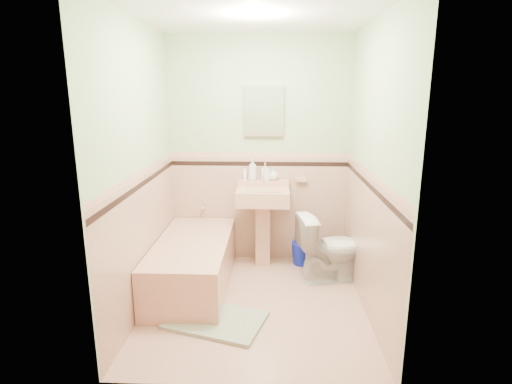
{
  "coord_description": "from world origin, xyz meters",
  "views": [
    {
      "loc": [
        0.15,
        -3.42,
        1.9
      ],
      "look_at": [
        0.0,
        0.25,
        1.0
      ],
      "focal_mm": 28.69,
      "sensor_mm": 36.0,
      "label": 1
    }
  ],
  "objects_px": {
    "bathtub": "(193,265)",
    "soap_bottle_left": "(253,169)",
    "sink": "(263,228)",
    "toilet": "(331,247)",
    "soap_bottle_right": "(274,174)",
    "shoe": "(200,311)",
    "bucket": "(302,253)",
    "medicine_cabinet": "(264,111)",
    "soap_bottle_mid": "(265,171)"
  },
  "relations": [
    {
      "from": "bathtub",
      "to": "soap_bottle_left",
      "type": "distance_m",
      "value": 1.23
    },
    {
      "from": "sink",
      "to": "toilet",
      "type": "xyz_separation_m",
      "value": [
        0.71,
        -0.32,
        -0.09
      ]
    },
    {
      "from": "soap_bottle_right",
      "to": "shoe",
      "type": "bearing_deg",
      "value": -115.73
    },
    {
      "from": "bathtub",
      "to": "soap_bottle_right",
      "type": "xyz_separation_m",
      "value": [
        0.79,
        0.71,
        0.79
      ]
    },
    {
      "from": "toilet",
      "to": "bucket",
      "type": "bearing_deg",
      "value": 23.05
    },
    {
      "from": "medicine_cabinet",
      "to": "soap_bottle_left",
      "type": "distance_m",
      "value": 0.65
    },
    {
      "from": "soap_bottle_mid",
      "to": "soap_bottle_right",
      "type": "relative_size",
      "value": 1.36
    },
    {
      "from": "soap_bottle_right",
      "to": "bucket",
      "type": "bearing_deg",
      "value": -19.48
    },
    {
      "from": "soap_bottle_mid",
      "to": "toilet",
      "type": "relative_size",
      "value": 0.27
    },
    {
      "from": "soap_bottle_left",
      "to": "shoe",
      "type": "distance_m",
      "value": 1.69
    },
    {
      "from": "bathtub",
      "to": "shoe",
      "type": "height_order",
      "value": "bathtub"
    },
    {
      "from": "bucket",
      "to": "sink",
      "type": "bearing_deg",
      "value": -172.12
    },
    {
      "from": "sink",
      "to": "soap_bottle_right",
      "type": "height_order",
      "value": "soap_bottle_right"
    },
    {
      "from": "soap_bottle_right",
      "to": "bathtub",
      "type": "bearing_deg",
      "value": -138.15
    },
    {
      "from": "sink",
      "to": "medicine_cabinet",
      "type": "height_order",
      "value": "medicine_cabinet"
    },
    {
      "from": "toilet",
      "to": "soap_bottle_right",
      "type": "bearing_deg",
      "value": 38.42
    },
    {
      "from": "sink",
      "to": "bucket",
      "type": "xyz_separation_m",
      "value": [
        0.45,
        0.06,
        -0.32
      ]
    },
    {
      "from": "bathtub",
      "to": "sink",
      "type": "bearing_deg",
      "value": 37.93
    },
    {
      "from": "medicine_cabinet",
      "to": "soap_bottle_right",
      "type": "height_order",
      "value": "medicine_cabinet"
    },
    {
      "from": "bucket",
      "to": "soap_bottle_left",
      "type": "bearing_deg",
      "value": 168.25
    },
    {
      "from": "sink",
      "to": "medicine_cabinet",
      "type": "relative_size",
      "value": 1.64
    },
    {
      "from": "bathtub",
      "to": "toilet",
      "type": "relative_size",
      "value": 2.13
    },
    {
      "from": "sink",
      "to": "soap_bottle_left",
      "type": "distance_m",
      "value": 0.66
    },
    {
      "from": "bathtub",
      "to": "soap_bottle_mid",
      "type": "xyz_separation_m",
      "value": [
        0.7,
        0.71,
        0.82
      ]
    },
    {
      "from": "soap_bottle_left",
      "to": "bucket",
      "type": "bearing_deg",
      "value": -11.75
    },
    {
      "from": "sink",
      "to": "soap_bottle_mid",
      "type": "relative_size",
      "value": 4.61
    },
    {
      "from": "soap_bottle_left",
      "to": "soap_bottle_mid",
      "type": "bearing_deg",
      "value": 0.0
    },
    {
      "from": "soap_bottle_left",
      "to": "soap_bottle_right",
      "type": "relative_size",
      "value": 1.68
    },
    {
      "from": "bathtub",
      "to": "shoe",
      "type": "relative_size",
      "value": 9.78
    },
    {
      "from": "toilet",
      "to": "bucket",
      "type": "height_order",
      "value": "toilet"
    },
    {
      "from": "bathtub",
      "to": "soap_bottle_mid",
      "type": "height_order",
      "value": "soap_bottle_mid"
    },
    {
      "from": "soap_bottle_right",
      "to": "toilet",
      "type": "relative_size",
      "value": 0.2
    },
    {
      "from": "soap_bottle_left",
      "to": "toilet",
      "type": "relative_size",
      "value": 0.34
    },
    {
      "from": "medicine_cabinet",
      "to": "bucket",
      "type": "relative_size",
      "value": 2.15
    },
    {
      "from": "medicine_cabinet",
      "to": "soap_bottle_right",
      "type": "xyz_separation_m",
      "value": [
        0.11,
        -0.03,
        -0.68
      ]
    },
    {
      "from": "soap_bottle_mid",
      "to": "shoe",
      "type": "relative_size",
      "value": 1.25
    },
    {
      "from": "bathtub",
      "to": "sink",
      "type": "relative_size",
      "value": 1.69
    },
    {
      "from": "soap_bottle_left",
      "to": "toilet",
      "type": "distance_m",
      "value": 1.21
    },
    {
      "from": "soap_bottle_left",
      "to": "shoe",
      "type": "relative_size",
      "value": 1.55
    },
    {
      "from": "sink",
      "to": "shoe",
      "type": "relative_size",
      "value": 5.77
    },
    {
      "from": "sink",
      "to": "medicine_cabinet",
      "type": "distance_m",
      "value": 1.27
    },
    {
      "from": "soap_bottle_left",
      "to": "soap_bottle_right",
      "type": "xyz_separation_m",
      "value": [
        0.23,
        0.0,
        -0.05
      ]
    },
    {
      "from": "soap_bottle_mid",
      "to": "toilet",
      "type": "height_order",
      "value": "soap_bottle_mid"
    },
    {
      "from": "soap_bottle_mid",
      "to": "toilet",
      "type": "xyz_separation_m",
      "value": [
        0.7,
        -0.5,
        -0.69
      ]
    },
    {
      "from": "soap_bottle_right",
      "to": "toilet",
      "type": "xyz_separation_m",
      "value": [
        0.6,
        -0.5,
        -0.67
      ]
    },
    {
      "from": "bathtub",
      "to": "sink",
      "type": "height_order",
      "value": "sink"
    },
    {
      "from": "sink",
      "to": "soap_bottle_left",
      "type": "height_order",
      "value": "soap_bottle_left"
    },
    {
      "from": "toilet",
      "to": "bucket",
      "type": "xyz_separation_m",
      "value": [
        -0.27,
        0.38,
        -0.23
      ]
    },
    {
      "from": "sink",
      "to": "toilet",
      "type": "relative_size",
      "value": 1.26
    },
    {
      "from": "bathtub",
      "to": "soap_bottle_left",
      "type": "xyz_separation_m",
      "value": [
        0.56,
        0.71,
        0.84
      ]
    }
  ]
}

